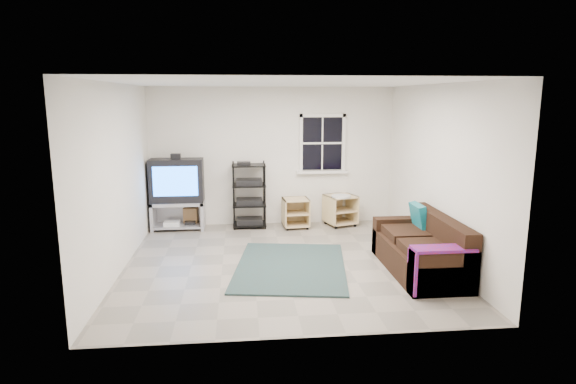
{
  "coord_description": "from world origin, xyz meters",
  "views": [
    {
      "loc": [
        -0.61,
        -6.77,
        2.4
      ],
      "look_at": [
        0.11,
        0.4,
        0.98
      ],
      "focal_mm": 30.0,
      "sensor_mm": 36.0,
      "label": 1
    }
  ],
  "objects": [
    {
      "name": "room",
      "position": [
        0.95,
        2.27,
        1.48
      ],
      "size": [
        4.6,
        4.62,
        4.6
      ],
      "color": "gray",
      "rests_on": "ground"
    },
    {
      "name": "sofa",
      "position": [
        1.89,
        -0.56,
        0.3
      ],
      "size": [
        0.83,
        1.88,
        0.86
      ],
      "color": "black",
      "rests_on": "ground"
    },
    {
      "name": "shag_rug",
      "position": [
        0.08,
        -0.22,
        0.01
      ],
      "size": [
        1.84,
        2.32,
        0.02
      ],
      "primitive_type": "cube",
      "rotation": [
        0.0,
        0.0,
        -0.15
      ],
      "color": "#332016",
      "rests_on": "ground"
    },
    {
      "name": "av_rack",
      "position": [
        -0.46,
        2.06,
        0.53
      ],
      "size": [
        0.62,
        0.45,
        1.23
      ],
      "color": "black",
      "rests_on": "ground"
    },
    {
      "name": "side_table_right",
      "position": [
        1.26,
        2.04,
        0.34
      ],
      "size": [
        0.66,
        0.66,
        0.6
      ],
      "rotation": [
        0.0,
        0.0,
        0.31
      ],
      "color": "#D8C085",
      "rests_on": "ground"
    },
    {
      "name": "tv_unit",
      "position": [
        -1.77,
        2.04,
        0.77
      ],
      "size": [
        0.96,
        0.48,
        1.41
      ],
      "color": "#A5A5AD",
      "rests_on": "ground"
    },
    {
      "name": "side_table_left",
      "position": [
        0.4,
        1.97,
        0.29
      ],
      "size": [
        0.5,
        0.5,
        0.55
      ],
      "rotation": [
        0.0,
        0.0,
        0.08
      ],
      "color": "#D8C085",
      "rests_on": "ground"
    },
    {
      "name": "paper_bag",
      "position": [
        -1.56,
        2.17,
        0.18
      ],
      "size": [
        0.28,
        0.2,
        0.37
      ],
      "primitive_type": "cube",
      "rotation": [
        0.0,
        0.0,
        -0.13
      ],
      "color": "#906340",
      "rests_on": "ground"
    }
  ]
}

